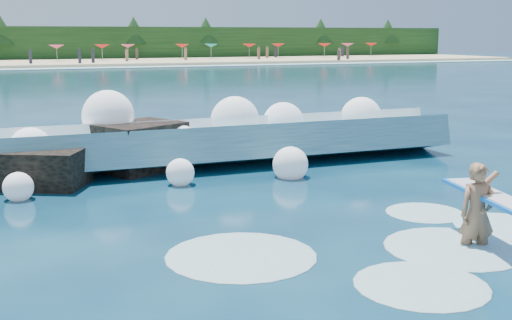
% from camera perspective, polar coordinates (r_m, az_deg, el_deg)
% --- Properties ---
extents(ground, '(200.00, 200.00, 0.00)m').
position_cam_1_polar(ground, '(11.48, -3.31, -8.21)').
color(ground, '#07243A').
rests_on(ground, ground).
extents(beach, '(140.00, 20.00, 0.40)m').
position_cam_1_polar(beach, '(88.44, -19.65, 8.10)').
color(beach, tan).
rests_on(beach, ground).
extents(wet_band, '(140.00, 5.00, 0.08)m').
position_cam_1_polar(wet_band, '(77.46, -19.31, 7.67)').
color(wet_band, silver).
rests_on(wet_band, ground).
extents(treeline, '(140.00, 4.00, 5.00)m').
position_cam_1_polar(treeline, '(98.37, -19.98, 9.65)').
color(treeline, black).
rests_on(treeline, ground).
extents(breaking_wave, '(19.53, 2.97, 1.68)m').
position_cam_1_polar(breaking_wave, '(18.70, -10.68, 1.02)').
color(breaking_wave, teal).
rests_on(breaking_wave, ground).
extents(rock_cluster, '(8.55, 3.67, 1.57)m').
position_cam_1_polar(rock_cluster, '(17.87, -19.71, -0.20)').
color(rock_cluster, black).
rests_on(rock_cluster, ground).
extents(surfer_with_board, '(1.21, 3.02, 1.87)m').
position_cam_1_polar(surfer_with_board, '(12.25, 19.30, -4.21)').
color(surfer_with_board, '#926244').
rests_on(surfer_with_board, ground).
extents(wave_spray, '(15.41, 4.53, 2.37)m').
position_cam_1_polar(wave_spray, '(18.57, -9.77, 2.59)').
color(wave_spray, white).
rests_on(wave_spray, ground).
extents(surf_foam, '(9.16, 5.30, 0.13)m').
position_cam_1_polar(surf_foam, '(11.97, 12.99, -7.67)').
color(surf_foam, silver).
rests_on(surf_foam, ground).
extents(beach_umbrellas, '(109.80, 6.63, 0.50)m').
position_cam_1_polar(beach_umbrellas, '(90.32, -19.96, 9.43)').
color(beach_umbrellas, '#DA4067').
rests_on(beach_umbrellas, ground).
extents(beachgoers, '(105.57, 13.71, 1.91)m').
position_cam_1_polar(beachgoers, '(85.11, -16.61, 8.78)').
color(beachgoers, '#3F332D').
rests_on(beachgoers, ground).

